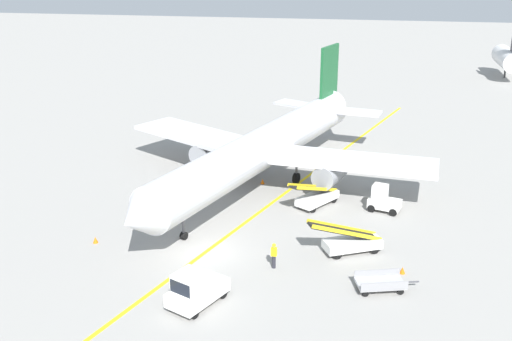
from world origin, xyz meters
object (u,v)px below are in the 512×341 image
ground_crew_marshaller (274,255)px  safety_cone_nose_right (402,270)px  belt_loader_forward_hold (351,241)px  safety_cone_wingtip_left (263,181)px  airliner (266,146)px  pushback_tug (195,289)px  baggage_tug_near_wing (383,200)px  safety_cone_nose_left (95,240)px  belt_loader_aft_hold (316,196)px  baggage_cart_loaded (381,283)px

ground_crew_marshaller → safety_cone_nose_right: bearing=5.7°
belt_loader_forward_hold → safety_cone_wingtip_left: 13.79m
airliner → safety_cone_wingtip_left: (-0.29, 0.07, -3.20)m
airliner → pushback_tug: bearing=-91.8°
baggage_tug_near_wing → belt_loader_forward_hold: belt_loader_forward_hold is taller
airliner → safety_cone_nose_left: bearing=-126.0°
ground_crew_marshaller → safety_cone_nose_right: (7.95, 0.80, -0.69)m
ground_crew_marshaller → safety_cone_nose_right: size_ratio=3.86×
safety_cone_nose_left → pushback_tug: bearing=-34.7°
pushback_tug → safety_cone_nose_left: (-8.91, 6.16, -0.77)m
pushback_tug → belt_loader_aft_hold: belt_loader_aft_hold is taller
pushback_tug → safety_cone_nose_right: 13.01m
airliner → baggage_tug_near_wing: airliner is taller
belt_loader_aft_hold → baggage_cart_loaded: belt_loader_aft_hold is taller
belt_loader_forward_hold → belt_loader_aft_hold: bearing=111.9°
pushback_tug → airliner: bearing=88.2°
pushback_tug → ground_crew_marshaller: size_ratio=2.39×
safety_cone_nose_left → baggage_cart_loaded: bearing=-7.6°
baggage_tug_near_wing → safety_cone_nose_right: (1.18, -9.55, -0.71)m
belt_loader_forward_hold → ground_crew_marshaller: bearing=-146.6°
airliner → baggage_cart_loaded: size_ratio=9.00×
belt_loader_forward_hold → safety_cone_wingtip_left: bearing=125.3°
baggage_tug_near_wing → belt_loader_aft_hold: 5.09m
baggage_cart_loaded → ground_crew_marshaller: (-6.60, 1.45, 0.44)m
baggage_cart_loaded → ground_crew_marshaller: 6.77m
pushback_tug → ground_crew_marshaller: (3.65, 5.04, -0.08)m
belt_loader_forward_hold → safety_cone_nose_left: belt_loader_forward_hold is taller
baggage_cart_loaded → safety_cone_nose_right: 2.63m
safety_cone_nose_right → safety_cone_nose_left: bearing=179.1°
baggage_cart_loaded → pushback_tug: bearing=-160.7°
belt_loader_aft_hold → ground_crew_marshaller: bearing=-99.1°
baggage_tug_near_wing → safety_cone_nose_right: 9.64m
pushback_tug → baggage_cart_loaded: size_ratio=1.06×
baggage_tug_near_wing → safety_cone_wingtip_left: size_ratio=6.06×
belt_loader_aft_hold → baggage_cart_loaded: bearing=-67.5°
pushback_tug → safety_cone_nose_left: size_ratio=9.23×
airliner → pushback_tug: size_ratio=8.48×
airliner → pushback_tug: airliner is taller
belt_loader_aft_hold → baggage_cart_loaded: size_ratio=1.28×
ground_crew_marshaller → safety_cone_wingtip_left: size_ratio=3.86×
pushback_tug → belt_loader_aft_hold: size_ratio=0.83×
baggage_tug_near_wing → baggage_cart_loaded: 11.80m
belt_loader_forward_hold → baggage_cart_loaded: (1.96, -4.50, -0.31)m
belt_loader_forward_hold → baggage_cart_loaded: 4.92m
safety_cone_nose_left → safety_cone_wingtip_left: same height
safety_cone_wingtip_left → safety_cone_nose_left: bearing=-125.1°
airliner → belt_loader_forward_hold: airliner is taller
pushback_tug → ground_crew_marshaller: bearing=54.1°
belt_loader_aft_hold → safety_cone_nose_left: 17.03m
airliner → baggage_cart_loaded: (9.63, -15.68, -2.95)m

